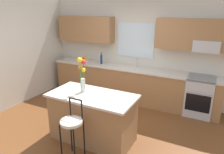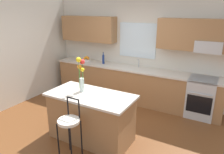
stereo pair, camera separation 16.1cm
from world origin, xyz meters
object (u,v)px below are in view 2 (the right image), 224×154
object	(u,v)px
kitchen_island	(91,117)
bar_stool_near	(69,124)
oven_range	(201,97)
bottle_olive_oil	(103,59)
fruit_bowl_oranges	(87,59)
flower_vase	(81,73)

from	to	relation	value
kitchen_island	bar_stool_near	distance (m)	0.64
oven_range	bar_stool_near	size ratio (longest dim) A/B	0.88
kitchen_island	oven_range	bearing A→B (deg)	49.83
oven_range	bottle_olive_oil	bearing A→B (deg)	179.47
oven_range	kitchen_island	size ratio (longest dim) A/B	0.57
oven_range	bottle_olive_oil	size ratio (longest dim) A/B	2.81
fruit_bowl_oranges	bar_stool_near	bearing A→B (deg)	-59.68
oven_range	fruit_bowl_oranges	distance (m)	3.27
bar_stool_near	bottle_olive_oil	xyz separation A→B (m)	(-0.96, 2.64, 0.42)
fruit_bowl_oranges	flower_vase	bearing A→B (deg)	-56.34
oven_range	bar_stool_near	distance (m)	3.11
flower_vase	fruit_bowl_oranges	bearing A→B (deg)	123.66
oven_range	kitchen_island	xyz separation A→B (m)	(-1.68, -2.00, 0.00)
oven_range	flower_vase	distance (m)	2.85
bottle_olive_oil	kitchen_island	bearing A→B (deg)	-64.48
flower_vase	bottle_olive_oil	bearing A→B (deg)	110.45
bar_stool_near	flower_vase	bearing A→B (deg)	109.02
bar_stool_near	kitchen_island	bearing A→B (deg)	90.00
oven_range	flower_vase	xyz separation A→B (m)	(-1.91, -1.95, 0.82)
flower_vase	bottle_olive_oil	distance (m)	2.11
kitchen_island	flower_vase	size ratio (longest dim) A/B	2.41
fruit_bowl_oranges	bottle_olive_oil	distance (m)	0.58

